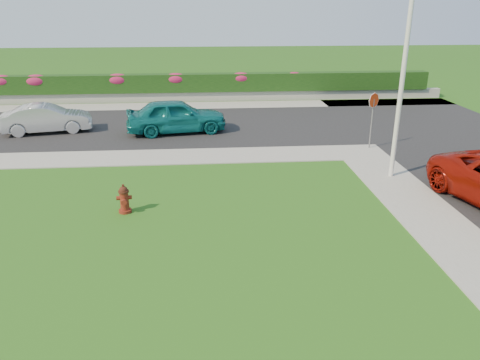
{
  "coord_description": "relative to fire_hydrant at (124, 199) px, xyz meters",
  "views": [
    {
      "loc": [
        0.5,
        -9.17,
        5.85
      ],
      "look_at": [
        1.55,
        3.83,
        0.9
      ],
      "focal_mm": 35.0,
      "sensor_mm": 36.0,
      "label": 1
    }
  ],
  "objects": [
    {
      "name": "sidewalk_beyond",
      "position": [
        0.89,
        15.24,
        -0.4
      ],
      "size": [
        34.0,
        2.0,
        0.04
      ],
      "primitive_type": "cube",
      "color": "gray",
      "rests_on": "ground"
    },
    {
      "name": "utility_pole",
      "position": [
        9.05,
        2.32,
        2.86
      ],
      "size": [
        0.16,
        0.16,
        6.57
      ],
      "primitive_type": "cylinder",
      "color": "silver",
      "rests_on": "ground"
    },
    {
      "name": "retaining_wall",
      "position": [
        0.89,
        16.74,
        -0.12
      ],
      "size": [
        34.0,
        0.4,
        0.6
      ],
      "primitive_type": "cube",
      "color": "gray",
      "rests_on": "ground"
    },
    {
      "name": "hedge",
      "position": [
        0.89,
        16.84,
        0.73
      ],
      "size": [
        32.0,
        0.9,
        1.1
      ],
      "primitive_type": "cube",
      "color": "black",
      "rests_on": "retaining_wall"
    },
    {
      "name": "sedan_silver",
      "position": [
        -5.02,
        9.51,
        0.29
      ],
      "size": [
        4.27,
        2.2,
        1.34
      ],
      "primitive_type": "imported",
      "rotation": [
        0.0,
        0.0,
        1.77
      ],
      "color": "#A6A8AE",
      "rests_on": "street_far"
    },
    {
      "name": "fire_hydrant",
      "position": [
        0.0,
        0.0,
        0.0
      ],
      "size": [
        0.45,
        0.43,
        0.88
      ],
      "rotation": [
        0.0,
        0.0,
        0.1
      ],
      "color": "#56130D",
      "rests_on": "ground"
    },
    {
      "name": "stop_sign",
      "position": [
        9.46,
        5.8,
        1.35
      ],
      "size": [
        0.56,
        0.37,
        2.4
      ],
      "rotation": [
        0.0,
        0.0,
        0.19
      ],
      "color": "slate",
      "rests_on": "ground"
    },
    {
      "name": "flower_clump_b",
      "position": [
        -7.68,
        16.74,
        0.99
      ],
      "size": [
        1.46,
        0.94,
        0.73
      ],
      "primitive_type": "ellipsoid",
      "color": "#C2216C",
      "rests_on": "hedge"
    },
    {
      "name": "flower_clump_d",
      "position": [
        0.76,
        16.74,
        1.01
      ],
      "size": [
        1.39,
        0.89,
        0.7
      ],
      "primitive_type": "ellipsoid",
      "color": "#C2216C",
      "rests_on": "hedge"
    },
    {
      "name": "flower_clump_e",
      "position": [
        4.83,
        16.74,
        1.02
      ],
      "size": [
        1.32,
        0.85,
        0.66
      ],
      "primitive_type": "ellipsoid",
      "color": "#C2216C",
      "rests_on": "hedge"
    },
    {
      "name": "street_far",
      "position": [
        -3.11,
        10.24,
        -0.4
      ],
      "size": [
        26.0,
        8.0,
        0.04
      ],
      "primitive_type": "cube",
      "color": "black",
      "rests_on": "ground"
    },
    {
      "name": "sidewalk_far",
      "position": [
        -4.11,
        5.24,
        -0.4
      ],
      "size": [
        24.0,
        2.0,
        0.04
      ],
      "primitive_type": "cube",
      "color": "gray",
      "rests_on": "ground"
    },
    {
      "name": "flower_clump_a",
      "position": [
        -9.7,
        16.74,
        1.01
      ],
      "size": [
        1.38,
        0.88,
        0.69
      ],
      "primitive_type": "ellipsoid",
      "color": "#C2216C",
      "rests_on": "hedge"
    },
    {
      "name": "flower_clump_c",
      "position": [
        -2.8,
        16.74,
        1.0
      ],
      "size": [
        1.42,
        0.92,
        0.71
      ],
      "primitive_type": "ellipsoid",
      "color": "#C2216C",
      "rests_on": "hedge"
    },
    {
      "name": "flower_clump_f",
      "position": [
        8.23,
        16.74,
        1.08
      ],
      "size": [
        1.02,
        0.65,
        0.51
      ],
      "primitive_type": "ellipsoid",
      "color": "#C2216C",
      "rests_on": "hedge"
    },
    {
      "name": "ground",
      "position": [
        1.89,
        -3.76,
        -0.42
      ],
      "size": [
        120.0,
        120.0,
        0.0
      ],
      "primitive_type": "plane",
      "color": "black",
      "rests_on": "ground"
    },
    {
      "name": "curb_corner",
      "position": [
        8.89,
        5.24,
        -0.4
      ],
      "size": [
        2.0,
        2.0,
        0.04
      ],
      "primitive_type": "cube",
      "color": "gray",
      "rests_on": "ground"
    },
    {
      "name": "sedan_teal",
      "position": [
        1.13,
        9.02,
        0.42
      ],
      "size": [
        4.92,
        2.61,
        1.59
      ],
      "primitive_type": "imported",
      "rotation": [
        0.0,
        0.0,
        1.73
      ],
      "color": "#0D6567",
      "rests_on": "street_far"
    }
  ]
}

